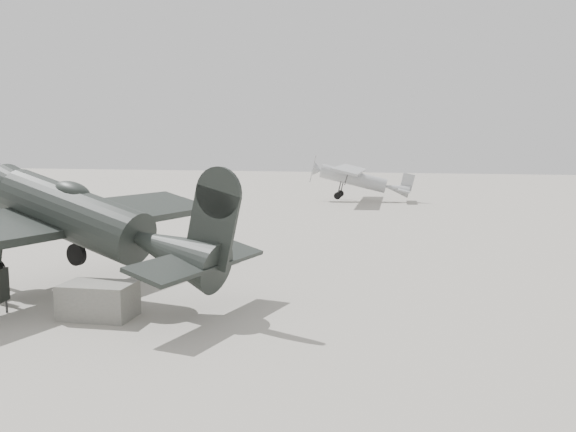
# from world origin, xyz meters

# --- Properties ---
(ground) EXTENTS (160.00, 160.00, 0.00)m
(ground) POSITION_xyz_m (0.00, 0.00, 0.00)
(ground) COLOR gray
(ground) RESTS_ON ground
(lowwing_monoplane) EXTENTS (9.01, 12.54, 4.03)m
(lowwing_monoplane) POSITION_xyz_m (-2.87, -4.04, 2.13)
(lowwing_monoplane) COLOR black
(lowwing_monoplane) RESTS_ON ground
(highwing_monoplane) EXTENTS (7.82, 11.01, 3.12)m
(highwing_monoplane) POSITION_xyz_m (-0.63, 26.33, 1.95)
(highwing_monoplane) COLOR gray
(highwing_monoplane) RESTS_ON ground
(equipment_block) EXTENTS (1.80, 1.24, 0.85)m
(equipment_block) POSITION_xyz_m (-1.47, -5.58, 0.42)
(equipment_block) COLOR slate
(equipment_block) RESTS_ON ground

